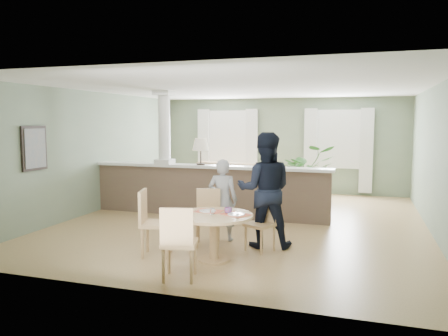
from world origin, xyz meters
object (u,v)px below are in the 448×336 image
(chair_side, at_px, (151,220))
(man_person, at_px, (265,190))
(houseplant, at_px, (307,174))
(sofa, at_px, (233,183))
(dining_table, at_px, (214,224))
(chair_near, at_px, (178,240))
(child_person, at_px, (223,200))
(chair_far_man, at_px, (263,220))
(chair_far_boy, at_px, (208,214))

(chair_side, height_order, man_person, man_person)
(chair_side, bearing_deg, houseplant, -33.95)
(sofa, height_order, man_person, man_person)
(dining_table, xyz_separation_m, chair_near, (-0.17, -0.92, -0.01))
(chair_near, relative_size, chair_side, 0.96)
(chair_near, relative_size, child_person, 0.69)
(chair_far_man, distance_m, man_person, 0.50)
(sofa, height_order, dining_table, sofa)
(sofa, xyz_separation_m, chair_side, (0.08, -4.64, 0.07))
(dining_table, xyz_separation_m, chair_far_boy, (-0.38, 0.78, -0.04))
(chair_near, bearing_deg, man_person, -124.55)
(houseplant, xyz_separation_m, chair_far_boy, (-1.08, -4.29, -0.23))
(chair_near, height_order, chair_side, chair_side)
(chair_side, bearing_deg, chair_near, -151.91)
(chair_side, bearing_deg, dining_table, -102.45)
(dining_table, xyz_separation_m, man_person, (0.54, 0.95, 0.38))
(houseplant, xyz_separation_m, chair_near, (-0.87, -5.99, -0.20))
(dining_table, xyz_separation_m, chair_side, (-1.00, -0.06, 0.01))
(dining_table, relative_size, chair_side, 1.13)
(chair_far_man, bearing_deg, chair_far_boy, -156.13)
(houseplant, relative_size, chair_far_boy, 1.59)
(dining_table, bearing_deg, chair_near, -100.36)
(dining_table, bearing_deg, houseplant, 82.16)
(chair_near, bearing_deg, chair_far_man, -127.29)
(chair_side, bearing_deg, chair_far_man, -78.40)
(chair_far_boy, xyz_separation_m, man_person, (0.92, 0.17, 0.43))
(child_person, bearing_deg, sofa, -79.46)
(sofa, distance_m, chair_side, 4.65)
(dining_table, height_order, chair_side, chair_side)
(chair_far_boy, distance_m, child_person, 0.41)
(chair_far_boy, distance_m, chair_near, 1.71)
(sofa, distance_m, chair_near, 5.58)
(dining_table, relative_size, chair_near, 1.17)
(sofa, relative_size, chair_far_man, 3.80)
(sofa, height_order, chair_far_man, sofa)
(chair_far_boy, xyz_separation_m, chair_near, (0.21, -1.70, 0.03))
(houseplant, bearing_deg, chair_side, -108.28)
(chair_side, distance_m, man_person, 1.87)
(man_person, bearing_deg, chair_near, 57.42)
(houseplant, distance_m, man_person, 4.13)
(dining_table, distance_m, chair_near, 0.94)
(houseplant, xyz_separation_m, child_person, (-0.93, -3.97, -0.03))
(child_person, distance_m, man_person, 0.82)
(dining_table, distance_m, man_person, 1.15)
(chair_far_boy, bearing_deg, dining_table, -80.50)
(sofa, distance_m, dining_table, 4.71)
(chair_near, bearing_deg, sofa, -94.51)
(chair_side, height_order, child_person, child_person)
(houseplant, height_order, man_person, man_person)
(man_person, bearing_deg, chair_far_man, 82.56)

